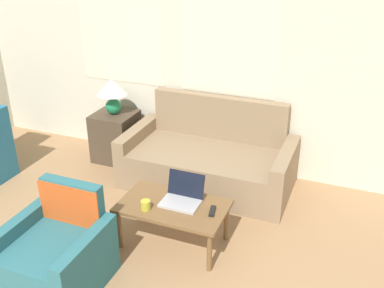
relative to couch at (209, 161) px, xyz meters
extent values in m
cube|color=silver|center=(-0.55, 0.47, 1.03)|extent=(6.24, 0.05, 2.60)
cube|color=white|center=(-1.28, 0.44, 1.28)|extent=(1.10, 0.01, 1.30)
cube|color=white|center=(0.03, 0.44, 1.28)|extent=(1.10, 0.01, 1.30)
cube|color=#937A5B|center=(0.00, -0.08, -0.06)|extent=(1.55, 0.91, 0.41)
cube|color=#937A5B|center=(0.00, 0.32, 0.19)|extent=(1.55, 0.12, 0.91)
cube|color=#937A5B|center=(-0.85, -0.08, 0.02)|extent=(0.14, 0.91, 0.56)
cube|color=#937A5B|center=(0.85, -0.08, 0.02)|extent=(0.14, 0.91, 0.56)
cube|color=#2D6B75|center=(-0.58, -1.99, -0.06)|extent=(0.54, 0.73, 0.41)
cube|color=#2D6B75|center=(-0.58, -1.68, 0.12)|extent=(0.54, 0.10, 0.78)
cube|color=#2D6B75|center=(-0.90, -1.99, 0.00)|extent=(0.10, 0.73, 0.53)
cube|color=#2D6B75|center=(-0.26, -1.99, 0.00)|extent=(0.10, 0.73, 0.53)
cube|color=#D1511E|center=(-0.58, -1.73, 0.22)|extent=(0.56, 0.01, 0.56)
cube|color=#4C3D2D|center=(-1.26, 0.12, 0.03)|extent=(0.48, 0.48, 0.60)
ellipsoid|color=#1E8451|center=(-1.26, 0.12, 0.42)|extent=(0.19, 0.19, 0.18)
cylinder|color=tan|center=(-1.26, 0.12, 0.54)|extent=(0.02, 0.02, 0.06)
cone|color=white|center=(-1.26, 0.12, 0.67)|extent=(0.36, 0.36, 0.19)
cube|color=brown|center=(0.07, -1.16, 0.13)|extent=(0.95, 0.55, 0.03)
cylinder|color=brown|center=(-0.35, -1.38, -0.08)|extent=(0.04, 0.04, 0.38)
cylinder|color=brown|center=(0.50, -1.38, -0.08)|extent=(0.04, 0.04, 0.38)
cylinder|color=brown|center=(-0.35, -0.93, -0.08)|extent=(0.04, 0.04, 0.38)
cylinder|color=brown|center=(0.50, -0.93, -0.08)|extent=(0.04, 0.04, 0.38)
cube|color=#B7B7BC|center=(0.13, -1.13, 0.15)|extent=(0.34, 0.23, 0.02)
cube|color=black|center=(0.13, -0.99, 0.27)|extent=(0.34, 0.07, 0.22)
cylinder|color=gold|center=(-0.12, -1.31, 0.18)|extent=(0.08, 0.08, 0.08)
cube|color=black|center=(0.43, -1.14, 0.15)|extent=(0.07, 0.16, 0.02)
camera|label=1|loc=(1.45, -4.17, 2.32)|focal=42.00mm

